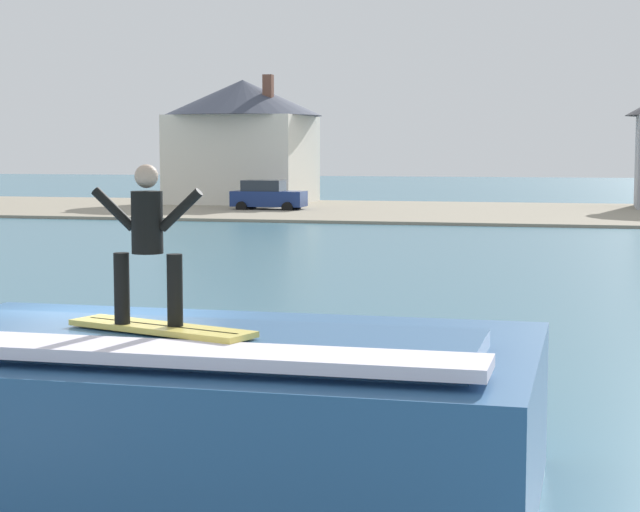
{
  "coord_description": "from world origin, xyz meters",
  "views": [
    {
      "loc": [
        5.86,
        -12.25,
        3.76
      ],
      "look_at": [
        1.82,
        3.99,
        2.1
      ],
      "focal_mm": 61.56,
      "sensor_mm": 36.0,
      "label": 1
    }
  ],
  "objects_px": {
    "surfboard": "(161,328)",
    "surfer": "(147,236)",
    "car_near_shore": "(268,196)",
    "wave_crest": "(201,415)",
    "house_with_chimney": "(243,136)"
  },
  "relations": [
    {
      "from": "surfboard",
      "to": "house_with_chimney",
      "type": "bearing_deg",
      "value": 107.18
    },
    {
      "from": "surfboard",
      "to": "surfer",
      "type": "distance_m",
      "value": 0.95
    },
    {
      "from": "car_near_shore",
      "to": "surfboard",
      "type": "bearing_deg",
      "value": -74.46
    },
    {
      "from": "surfer",
      "to": "house_with_chimney",
      "type": "relative_size",
      "value": 0.16
    },
    {
      "from": "car_near_shore",
      "to": "house_with_chimney",
      "type": "distance_m",
      "value": 9.04
    },
    {
      "from": "car_near_shore",
      "to": "house_with_chimney",
      "type": "bearing_deg",
      "value": 117.82
    },
    {
      "from": "wave_crest",
      "to": "house_with_chimney",
      "type": "distance_m",
      "value": 61.08
    },
    {
      "from": "house_with_chimney",
      "to": "wave_crest",
      "type": "bearing_deg",
      "value": -72.47
    },
    {
      "from": "surfboard",
      "to": "car_near_shore",
      "type": "xyz_separation_m",
      "value": [
        -14.29,
        51.39,
        -0.98
      ]
    },
    {
      "from": "surfer",
      "to": "house_with_chimney",
      "type": "xyz_separation_m",
      "value": [
        -18.03,
        58.74,
        1.66
      ]
    },
    {
      "from": "surfboard",
      "to": "car_near_shore",
      "type": "bearing_deg",
      "value": 105.54
    },
    {
      "from": "wave_crest",
      "to": "surfer",
      "type": "height_order",
      "value": "surfer"
    },
    {
      "from": "wave_crest",
      "to": "house_with_chimney",
      "type": "bearing_deg",
      "value": 107.53
    },
    {
      "from": "wave_crest",
      "to": "car_near_shore",
      "type": "relative_size",
      "value": 1.67
    },
    {
      "from": "wave_crest",
      "to": "surfboard",
      "type": "bearing_deg",
      "value": -108.65
    }
  ]
}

